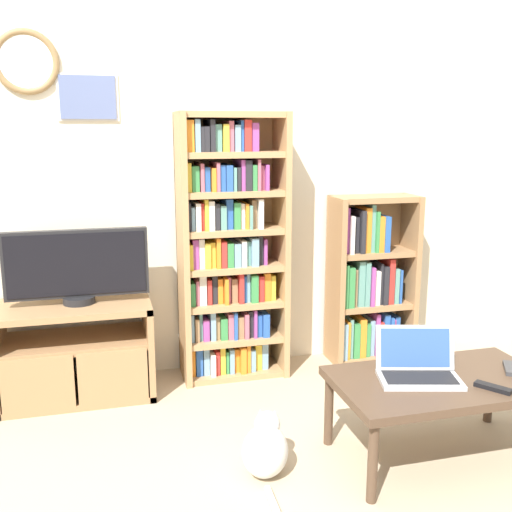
{
  "coord_description": "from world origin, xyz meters",
  "views": [
    {
      "loc": [
        -0.64,
        -2.07,
        1.54
      ],
      "look_at": [
        0.15,
        0.89,
        0.88
      ],
      "focal_mm": 42.0,
      "sensor_mm": 36.0,
      "label": 1
    }
  ],
  "objects_px": {
    "cat": "(266,448)",
    "bookshelf_tall": "(229,250)",
    "remote_near_laptop": "(509,368)",
    "tv_stand": "(76,351)",
    "television": "(77,266)",
    "bookshelf_short": "(367,283)",
    "coffee_table": "(441,387)",
    "laptop": "(418,366)",
    "remote_far_from_laptop": "(493,388)"
  },
  "relations": [
    {
      "from": "tv_stand",
      "to": "cat",
      "type": "height_order",
      "value": "tv_stand"
    },
    {
      "from": "remote_far_from_laptop",
      "to": "coffee_table",
      "type": "bearing_deg",
      "value": -81.74
    },
    {
      "from": "bookshelf_short",
      "to": "cat",
      "type": "xyz_separation_m",
      "value": [
        -1.04,
        -1.18,
        -0.4
      ]
    },
    {
      "from": "laptop",
      "to": "cat",
      "type": "height_order",
      "value": "laptop"
    },
    {
      "from": "tv_stand",
      "to": "bookshelf_short",
      "type": "relative_size",
      "value": 0.78
    },
    {
      "from": "remote_near_laptop",
      "to": "television",
      "type": "bearing_deg",
      "value": -178.64
    },
    {
      "from": "television",
      "to": "coffee_table",
      "type": "height_order",
      "value": "television"
    },
    {
      "from": "bookshelf_short",
      "to": "coffee_table",
      "type": "height_order",
      "value": "bookshelf_short"
    },
    {
      "from": "tv_stand",
      "to": "bookshelf_tall",
      "type": "bearing_deg",
      "value": 6.68
    },
    {
      "from": "remote_near_laptop",
      "to": "cat",
      "type": "relative_size",
      "value": 0.33
    },
    {
      "from": "bookshelf_short",
      "to": "cat",
      "type": "height_order",
      "value": "bookshelf_short"
    },
    {
      "from": "coffee_table",
      "to": "laptop",
      "type": "distance_m",
      "value": 0.15
    },
    {
      "from": "tv_stand",
      "to": "television",
      "type": "height_order",
      "value": "television"
    },
    {
      "from": "tv_stand",
      "to": "remote_far_from_laptop",
      "type": "relative_size",
      "value": 5.51
    },
    {
      "from": "bookshelf_short",
      "to": "coffee_table",
      "type": "relative_size",
      "value": 1.11
    },
    {
      "from": "bookshelf_short",
      "to": "coffee_table",
      "type": "xyz_separation_m",
      "value": [
        -0.21,
        -1.26,
        -0.17
      ]
    },
    {
      "from": "tv_stand",
      "to": "coffee_table",
      "type": "relative_size",
      "value": 0.87
    },
    {
      "from": "bookshelf_tall",
      "to": "remote_near_laptop",
      "type": "distance_m",
      "value": 1.7
    },
    {
      "from": "cat",
      "to": "bookshelf_tall",
      "type": "bearing_deg",
      "value": 109.9
    },
    {
      "from": "laptop",
      "to": "remote_near_laptop",
      "type": "height_order",
      "value": "laptop"
    },
    {
      "from": "bookshelf_short",
      "to": "cat",
      "type": "bearing_deg",
      "value": -131.32
    },
    {
      "from": "television",
      "to": "cat",
      "type": "bearing_deg",
      "value": -53.18
    },
    {
      "from": "tv_stand",
      "to": "remote_near_laptop",
      "type": "xyz_separation_m",
      "value": [
        2.04,
        -1.12,
        0.13
      ]
    },
    {
      "from": "tv_stand",
      "to": "bookshelf_tall",
      "type": "distance_m",
      "value": 1.07
    },
    {
      "from": "remote_far_from_laptop",
      "to": "cat",
      "type": "distance_m",
      "value": 1.05
    },
    {
      "from": "remote_near_laptop",
      "to": "bookshelf_tall",
      "type": "bearing_deg",
      "value": 163.17
    },
    {
      "from": "bookshelf_short",
      "to": "remote_near_laptop",
      "type": "distance_m",
      "value": 1.27
    },
    {
      "from": "television",
      "to": "cat",
      "type": "xyz_separation_m",
      "value": [
        0.81,
        -1.08,
        -0.65
      ]
    },
    {
      "from": "remote_near_laptop",
      "to": "cat",
      "type": "height_order",
      "value": "remote_near_laptop"
    },
    {
      "from": "bookshelf_tall",
      "to": "bookshelf_short",
      "type": "relative_size",
      "value": 1.47
    },
    {
      "from": "bookshelf_tall",
      "to": "television",
      "type": "bearing_deg",
      "value": -174.84
    },
    {
      "from": "bookshelf_tall",
      "to": "cat",
      "type": "relative_size",
      "value": 3.42
    },
    {
      "from": "bookshelf_short",
      "to": "remote_far_from_laptop",
      "type": "xyz_separation_m",
      "value": [
        -0.06,
        -1.43,
        -0.12
      ]
    },
    {
      "from": "television",
      "to": "bookshelf_tall",
      "type": "xyz_separation_m",
      "value": [
        0.9,
        0.08,
        0.03
      ]
    },
    {
      "from": "coffee_table",
      "to": "laptop",
      "type": "xyz_separation_m",
      "value": [
        -0.11,
        0.04,
        0.1
      ]
    },
    {
      "from": "coffee_table",
      "to": "remote_far_from_laptop",
      "type": "xyz_separation_m",
      "value": [
        0.15,
        -0.17,
        0.05
      ]
    },
    {
      "from": "tv_stand",
      "to": "bookshelf_short",
      "type": "height_order",
      "value": "bookshelf_short"
    },
    {
      "from": "coffee_table",
      "to": "laptop",
      "type": "height_order",
      "value": "laptop"
    },
    {
      "from": "bookshelf_tall",
      "to": "cat",
      "type": "distance_m",
      "value": 1.35
    },
    {
      "from": "coffee_table",
      "to": "bookshelf_short",
      "type": "bearing_deg",
      "value": 80.43
    },
    {
      "from": "cat",
      "to": "tv_stand",
      "type": "bearing_deg",
      "value": 153.02
    },
    {
      "from": "coffee_table",
      "to": "remote_near_laptop",
      "type": "xyz_separation_m",
      "value": [
        0.37,
        0.0,
        0.05
      ]
    },
    {
      "from": "laptop",
      "to": "remote_near_laptop",
      "type": "xyz_separation_m",
      "value": [
        0.47,
        -0.03,
        -0.05
      ]
    },
    {
      "from": "laptop",
      "to": "bookshelf_tall",
      "type": "bearing_deg",
      "value": 132.99
    },
    {
      "from": "tv_stand",
      "to": "television",
      "type": "bearing_deg",
      "value": 39.47
    },
    {
      "from": "coffee_table",
      "to": "remote_far_from_laptop",
      "type": "height_order",
      "value": "remote_far_from_laptop"
    },
    {
      "from": "bookshelf_tall",
      "to": "coffee_table",
      "type": "relative_size",
      "value": 1.64
    },
    {
      "from": "bookshelf_tall",
      "to": "remote_near_laptop",
      "type": "xyz_separation_m",
      "value": [
        1.11,
        -1.23,
        -0.39
      ]
    },
    {
      "from": "tv_stand",
      "to": "remote_near_laptop",
      "type": "relative_size",
      "value": 5.42
    },
    {
      "from": "bookshelf_tall",
      "to": "laptop",
      "type": "height_order",
      "value": "bookshelf_tall"
    }
  ]
}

